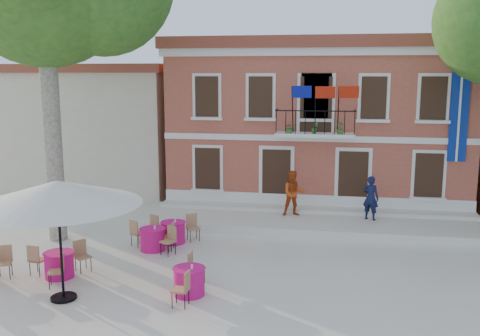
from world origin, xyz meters
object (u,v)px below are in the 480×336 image
Objects in this scene: cafe_table_3 at (173,231)px; cafe_table_4 at (153,238)px; patio_umbrella at (57,193)px; pedestrian_navy at (371,198)px; cafe_table_2 at (59,263)px; pedestrian_orange at (294,193)px; cafe_table_1 at (189,280)px.

cafe_table_4 is (-0.45, -0.90, -0.01)m from cafe_table_3.
cafe_table_3 is (1.48, 5.17, -2.48)m from patio_umbrella.
pedestrian_navy is 11.74m from cafe_table_2.
patio_umbrella is at bearing 69.49° from pedestrian_navy.
cafe_table_2 is 0.98× the size of cafe_table_4.
pedestrian_orange reaches higher than cafe_table_3.
pedestrian_orange is 0.95× the size of cafe_table_1.
cafe_table_4 is at bearing 55.99° from cafe_table_2.
pedestrian_orange is 0.98× the size of cafe_table_3.
patio_umbrella is 2.35× the size of cafe_table_2.
cafe_table_2 is (-9.40, -6.99, -0.74)m from pedestrian_navy.
cafe_table_4 is (-4.47, -4.27, -0.80)m from pedestrian_orange.
pedestrian_navy is at bearing 55.18° from cafe_table_1.
patio_umbrella reaches higher than pedestrian_navy.
cafe_table_2 is at bearing -122.32° from cafe_table_3.
patio_umbrella is at bearing -105.99° from cafe_table_3.
cafe_table_3 is (2.36, 3.73, 0.00)m from cafe_table_2.
cafe_table_1 is 4.16m from cafe_table_2.
cafe_table_4 is at bearing 53.85° from pedestrian_navy.
cafe_table_4 is (1.91, 2.83, -0.01)m from cafe_table_2.
patio_umbrella reaches higher than cafe_table_3.
cafe_table_3 is at bearing 63.46° from cafe_table_4.
cafe_table_2 is at bearing 171.84° from cafe_table_1.
pedestrian_orange is at bearing 40.02° from cafe_table_3.
cafe_table_1 and cafe_table_4 have the same top height.
patio_umbrella is 3.00m from cafe_table_2.
cafe_table_4 is at bearing -116.54° from cafe_table_3.
pedestrian_orange reaches higher than cafe_table_1.
pedestrian_orange is 5.31m from cafe_table_3.
patio_umbrella reaches higher than pedestrian_orange.
cafe_table_1 is 1.03× the size of cafe_table_4.
cafe_table_1 is (-2.26, -7.70, -0.80)m from pedestrian_orange.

